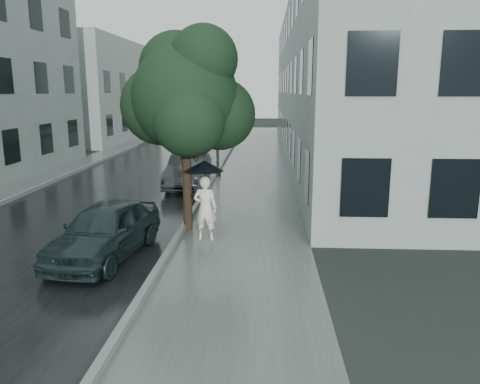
# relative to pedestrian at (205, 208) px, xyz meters

# --- Properties ---
(ground) EXTENTS (120.00, 120.00, 0.00)m
(ground) POSITION_rel_pedestrian_xyz_m (0.80, -2.00, -0.89)
(ground) COLOR black
(ground) RESTS_ON ground
(sidewalk) EXTENTS (3.50, 60.00, 0.01)m
(sidewalk) POSITION_rel_pedestrian_xyz_m (1.05, 10.00, -0.88)
(sidewalk) COLOR slate
(sidewalk) RESTS_ON ground
(kerb_near) EXTENTS (0.15, 60.00, 0.15)m
(kerb_near) POSITION_rel_pedestrian_xyz_m (-0.77, 10.00, -0.81)
(kerb_near) COLOR slate
(kerb_near) RESTS_ON ground
(asphalt_road) EXTENTS (6.85, 60.00, 0.00)m
(asphalt_road) POSITION_rel_pedestrian_xyz_m (-4.27, 10.00, -0.89)
(asphalt_road) COLOR black
(asphalt_road) RESTS_ON ground
(kerb_far) EXTENTS (0.15, 60.00, 0.15)m
(kerb_far) POSITION_rel_pedestrian_xyz_m (-7.77, 10.00, -0.81)
(kerb_far) COLOR slate
(kerb_far) RESTS_ON ground
(sidewalk_far) EXTENTS (1.70, 60.00, 0.01)m
(sidewalk_far) POSITION_rel_pedestrian_xyz_m (-8.70, 10.00, -0.88)
(sidewalk_far) COLOR #4C5451
(sidewalk_far) RESTS_ON ground
(building_near) EXTENTS (7.02, 36.00, 9.00)m
(building_near) POSITION_rel_pedestrian_xyz_m (6.28, 17.50, 3.61)
(building_near) COLOR #92A09A
(building_near) RESTS_ON ground
(building_far_b) EXTENTS (7.02, 18.00, 8.00)m
(building_far_b) POSITION_rel_pedestrian_xyz_m (-12.97, 28.00, 3.11)
(building_far_b) COLOR #92A09A
(building_far_b) RESTS_ON ground
(pedestrian) EXTENTS (0.68, 0.48, 1.76)m
(pedestrian) POSITION_rel_pedestrian_xyz_m (0.00, 0.00, 0.00)
(pedestrian) COLOR silver
(pedestrian) RESTS_ON sidewalk
(umbrella) EXTENTS (1.17, 1.17, 1.29)m
(umbrella) POSITION_rel_pedestrian_xyz_m (-0.01, 0.04, 1.15)
(umbrella) COLOR black
(umbrella) RESTS_ON ground
(street_tree) EXTENTS (3.90, 3.54, 5.73)m
(street_tree) POSITION_rel_pedestrian_xyz_m (-0.65, 1.12, 2.94)
(street_tree) COLOR #332619
(street_tree) RESTS_ON ground
(lamp_post) EXTENTS (0.83, 0.44, 4.98)m
(lamp_post) POSITION_rel_pedestrian_xyz_m (-0.80, 9.59, 1.97)
(lamp_post) COLOR black
(lamp_post) RESTS_ON ground
(car_near) EXTENTS (2.13, 4.15, 1.35)m
(car_near) POSITION_rel_pedestrian_xyz_m (-2.24, -1.50, -0.21)
(car_near) COLOR #19282A
(car_near) RESTS_ON ground
(car_far) EXTENTS (1.50, 4.21, 1.38)m
(car_far) POSITION_rel_pedestrian_xyz_m (-1.63, 7.14, -0.19)
(car_far) COLOR #242529
(car_far) RESTS_ON ground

